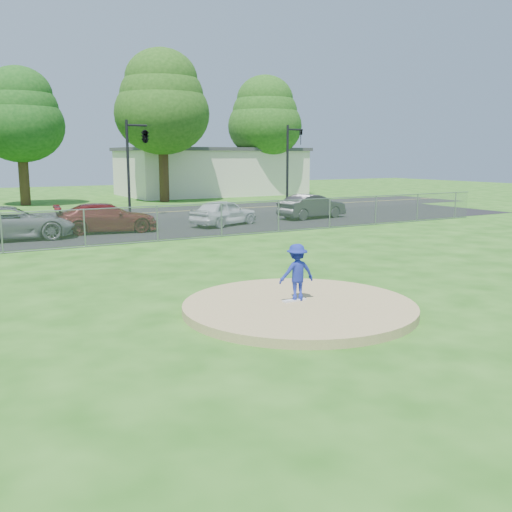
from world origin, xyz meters
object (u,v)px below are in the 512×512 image
Objects in this scene: commercial_building at (212,171)px; tree_center at (20,115)px; parked_car_darkred at (107,218)px; traffic_signal_center at (143,138)px; pitcher at (297,272)px; tree_far_right at (265,117)px; parked_car_gray at (12,223)px; tree_right at (162,102)px; traffic_signal_right at (290,159)px; parked_car_pearl at (224,212)px; parked_car_charcoal at (312,206)px.

tree_center reaches higher than commercial_building.
tree_center reaches higher than parked_car_darkred.
commercial_building is at bearing -27.43° from parked_car_darkred.
pitcher is at bearing -100.13° from traffic_signal_center.
tree_far_right reaches higher than parked_car_gray.
tree_right reaches higher than pitcher.
traffic_signal_center is 22.43m from pitcher.
commercial_building is 1.67× the size of tree_center.
pitcher is at bearing -123.04° from traffic_signal_right.
parked_car_pearl is at bearing -86.22° from parked_car_gray.
tree_center is 1.76× the size of traffic_signal_center.
commercial_building is 1.53× the size of tree_far_right.
tree_center is 19.48m from parked_car_gray.
traffic_signal_center is 7.70m from parked_car_pearl.
tree_center is 13.12m from traffic_signal_center.
traffic_signal_center is 11.04m from parked_car_gray.
tree_right is at bearing -139.40° from commercial_building.
traffic_signal_right is (-5.76, -13.00, -3.70)m from tree_far_right.
parked_car_gray is 16.13m from parked_car_charcoal.
parked_car_darkred reaches higher than parked_car_pearl.
pitcher is 15.77m from parked_car_darkred.
parked_car_darkred is (4.18, 0.33, -0.03)m from parked_car_gray.
traffic_signal_right is at bearing -67.43° from parked_car_gray.
tree_center is 34.25m from pitcher.
traffic_signal_center is at bearing -3.76° from parked_car_pearl.
traffic_signal_right is at bearing -28.51° from parked_car_charcoal.
parked_car_charcoal is at bearing -54.01° from tree_center.
commercial_building is 4.17× the size of parked_car_pearl.
tree_center is at bearing -0.62° from parked_car_pearl.
parked_car_charcoal is at bearing -79.50° from tree_right.
traffic_signal_center is 10.60m from parked_car_charcoal.
traffic_signal_center reaches higher than parked_car_pearl.
commercial_building reaches higher than pitcher.
pitcher reaches higher than parked_car_darkred.
tree_far_right is 7.98× the size of pitcher.
traffic_signal_center is at bearing -180.00° from traffic_signal_right.
parked_car_charcoal is (-8.07, -18.80, -6.36)m from tree_far_right.
tree_right is at bearing 63.29° from traffic_signal_center.
parked_car_gray is 10.19m from parked_car_pearl.
parked_car_gray is 1.31× the size of parked_car_pearl.
tree_far_right is (11.00, 3.00, -0.59)m from tree_right.
parked_car_gray is at bearing -132.12° from commercial_building.
parked_car_darkred is at bearing -83.47° from pitcher.
commercial_building is at bearing 13.24° from tree_center.
parked_car_pearl is at bearing -125.97° from tree_far_right.
parked_car_charcoal is at bearing -106.64° from parked_car_pearl.
parked_car_darkred is 6.01m from parked_car_pearl.
tree_far_right reaches higher than traffic_signal_center.
traffic_signal_right is (-1.76, -16.00, 1.20)m from commercial_building.
tree_center reaches higher than traffic_signal_center.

